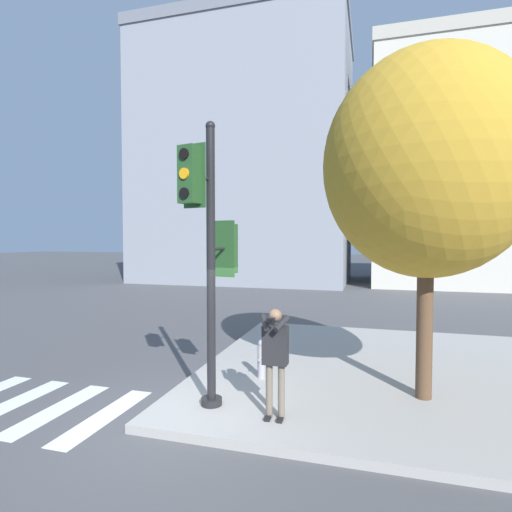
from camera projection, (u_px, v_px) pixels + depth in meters
ground_plane at (170, 424)px, 6.51m from camera, size 160.00×160.00×0.00m
sidewalk_corner at (386, 371)px, 8.91m from camera, size 8.00×8.00×0.15m
traffic_signal_pole at (210, 242)px, 6.80m from camera, size 0.59×1.46×4.86m
person_photographer at (275, 353)px, 6.34m from camera, size 0.50×0.53×1.76m
street_tree at (427, 165)px, 7.05m from camera, size 3.65×3.65×6.19m
fire_hydrant at (261, 359)px, 8.24m from camera, size 0.16×0.22×0.80m
building_left at (247, 158)px, 29.95m from camera, size 15.08×10.09×18.32m
building_right at (474, 168)px, 26.92m from camera, size 13.44×9.77×15.75m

